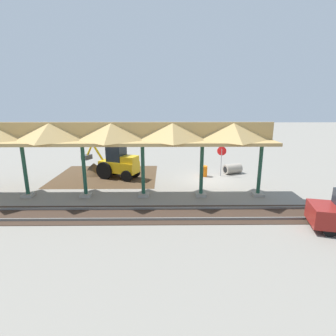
{
  "coord_description": "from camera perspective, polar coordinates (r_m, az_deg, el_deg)",
  "views": [
    {
      "loc": [
        3.54,
        20.13,
        6.15
      ],
      "look_at": [
        3.34,
        2.26,
        1.6
      ],
      "focal_mm": 28.0,
      "sensor_mm": 36.0,
      "label": 1
    }
  ],
  "objects": [
    {
      "name": "concrete_pipe",
      "position": [
        23.62,
        13.85,
        -0.16
      ],
      "size": [
        1.73,
        1.36,
        0.86
      ],
      "color": "#9E9384",
      "rests_on": "ground"
    },
    {
      "name": "rail_tracks",
      "position": [
        15.28,
        13.0,
        -9.72
      ],
      "size": [
        60.0,
        2.58,
        0.15
      ],
      "color": "slate",
      "rests_on": "ground"
    },
    {
      "name": "stop_sign",
      "position": [
        22.35,
        11.58,
        2.85
      ],
      "size": [
        0.75,
        0.2,
        2.53
      ],
      "color": "gray",
      "rests_on": "ground"
    },
    {
      "name": "ground_plane",
      "position": [
        21.35,
        8.93,
        -2.64
      ],
      "size": [
        120.0,
        120.0,
        0.0
      ],
      "primitive_type": "plane",
      "color": "gray"
    },
    {
      "name": "platform_canopy",
      "position": [
        17.47,
        -18.39,
        7.08
      ],
      "size": [
        24.21,
        3.2,
        4.9
      ],
      "color": "#9E998E",
      "rests_on": "ground"
    },
    {
      "name": "traffic_barrel",
      "position": [
        22.28,
        7.82,
        -0.67
      ],
      "size": [
        0.56,
        0.56,
        0.9
      ],
      "primitive_type": "cylinder",
      "color": "orange",
      "rests_on": "ground"
    },
    {
      "name": "backhoe",
      "position": [
        21.86,
        -10.96,
        1.11
      ],
      "size": [
        5.13,
        3.08,
        2.82
      ],
      "color": "#EAB214",
      "rests_on": "ground"
    },
    {
      "name": "dirt_mound",
      "position": [
        23.82,
        -15.71,
        -1.23
      ],
      "size": [
        4.64,
        4.64,
        1.93
      ],
      "primitive_type": "cone",
      "color": "#4C3823",
      "rests_on": "ground"
    },
    {
      "name": "dirt_work_zone",
      "position": [
        22.94,
        -13.2,
        -1.65
      ],
      "size": [
        8.41,
        7.0,
        0.01
      ],
      "primitive_type": "cube",
      "color": "#4C3823",
      "rests_on": "ground"
    }
  ]
}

